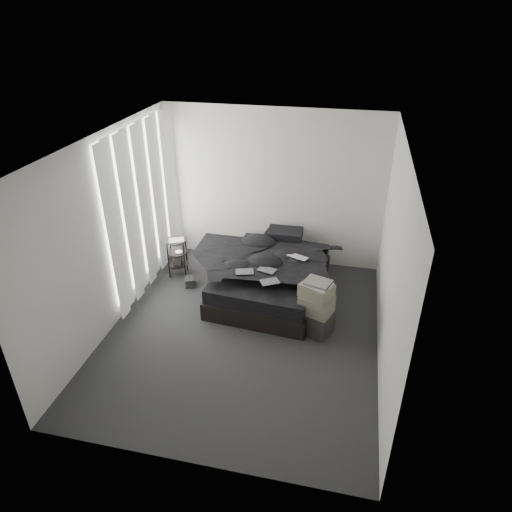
% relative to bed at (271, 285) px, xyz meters
% --- Properties ---
extents(floor, '(3.60, 4.20, 0.01)m').
position_rel_bed_xyz_m(floor, '(-0.18, -1.02, -0.13)').
color(floor, '#292A2B').
rests_on(floor, ground).
extents(ceiling, '(3.60, 4.20, 0.01)m').
position_rel_bed_xyz_m(ceiling, '(-0.18, -1.02, 2.47)').
color(ceiling, white).
rests_on(ceiling, ground).
extents(wall_back, '(3.60, 0.01, 2.60)m').
position_rel_bed_xyz_m(wall_back, '(-0.18, 1.08, 1.17)').
color(wall_back, silver).
rests_on(wall_back, ground).
extents(wall_front, '(3.60, 0.01, 2.60)m').
position_rel_bed_xyz_m(wall_front, '(-0.18, -3.12, 1.17)').
color(wall_front, silver).
rests_on(wall_front, ground).
extents(wall_left, '(0.01, 4.20, 2.60)m').
position_rel_bed_xyz_m(wall_left, '(-1.98, -1.02, 1.17)').
color(wall_left, silver).
rests_on(wall_left, ground).
extents(wall_right, '(0.01, 4.20, 2.60)m').
position_rel_bed_xyz_m(wall_right, '(1.62, -1.02, 1.17)').
color(wall_right, silver).
rests_on(wall_right, ground).
extents(window_left, '(0.02, 2.00, 2.30)m').
position_rel_bed_xyz_m(window_left, '(-1.96, -0.12, 1.22)').
color(window_left, white).
rests_on(window_left, wall_left).
extents(curtain_left, '(0.06, 2.12, 2.48)m').
position_rel_bed_xyz_m(curtain_left, '(-1.91, -0.12, 1.15)').
color(curtain_left, white).
rests_on(curtain_left, wall_left).
extents(bed, '(1.66, 2.10, 0.27)m').
position_rel_bed_xyz_m(bed, '(0.00, 0.00, 0.00)').
color(bed, black).
rests_on(bed, floor).
extents(mattress, '(1.60, 2.04, 0.21)m').
position_rel_bed_xyz_m(mattress, '(0.00, 0.00, 0.24)').
color(mattress, black).
rests_on(mattress, bed).
extents(duvet, '(1.60, 1.81, 0.23)m').
position_rel_bed_xyz_m(duvet, '(-0.00, -0.05, 0.46)').
color(duvet, black).
rests_on(duvet, mattress).
extents(pillow_lower, '(0.63, 0.45, 0.13)m').
position_rel_bed_xyz_m(pillow_lower, '(0.02, 0.77, 0.41)').
color(pillow_lower, black).
rests_on(pillow_lower, mattress).
extents(pillow_upper, '(0.56, 0.39, 0.12)m').
position_rel_bed_xyz_m(pillow_upper, '(0.09, 0.74, 0.54)').
color(pillow_upper, black).
rests_on(pillow_upper, pillow_lower).
extents(laptop, '(0.37, 0.31, 0.02)m').
position_rel_bed_xyz_m(laptop, '(0.37, 0.02, 0.59)').
color(laptop, silver).
rests_on(laptop, duvet).
extents(comic_a, '(0.29, 0.23, 0.01)m').
position_rel_bed_xyz_m(comic_a, '(-0.29, -0.50, 0.58)').
color(comic_a, black).
rests_on(comic_a, duvet).
extents(comic_b, '(0.29, 0.23, 0.01)m').
position_rel_bed_xyz_m(comic_b, '(0.01, -0.39, 0.58)').
color(comic_b, black).
rests_on(comic_b, duvet).
extents(comic_c, '(0.30, 0.27, 0.01)m').
position_rel_bed_xyz_m(comic_c, '(0.11, -0.68, 0.59)').
color(comic_c, black).
rests_on(comic_c, duvet).
extents(side_stand, '(0.41, 0.41, 0.62)m').
position_rel_bed_xyz_m(side_stand, '(-1.60, 0.22, 0.18)').
color(side_stand, black).
rests_on(side_stand, floor).
extents(papers, '(0.29, 0.26, 0.01)m').
position_rel_bed_xyz_m(papers, '(-1.58, 0.21, 0.50)').
color(papers, white).
rests_on(papers, side_stand).
extents(floor_books, '(0.20, 0.23, 0.14)m').
position_rel_bed_xyz_m(floor_books, '(-1.30, -0.08, -0.07)').
color(floor_books, black).
rests_on(floor_books, floor).
extents(box_lower, '(0.54, 0.50, 0.33)m').
position_rel_bed_xyz_m(box_lower, '(0.76, -0.79, 0.03)').
color(box_lower, black).
rests_on(box_lower, floor).
extents(box_mid, '(0.50, 0.45, 0.25)m').
position_rel_bed_xyz_m(box_mid, '(0.77, -0.81, 0.32)').
color(box_mid, '#64604F').
rests_on(box_mid, box_lower).
extents(box_upper, '(0.49, 0.46, 0.17)m').
position_rel_bed_xyz_m(box_upper, '(0.76, -0.79, 0.53)').
color(box_upper, '#64604F').
rests_on(box_upper, box_mid).
extents(art_book_white, '(0.42, 0.38, 0.03)m').
position_rel_bed_xyz_m(art_book_white, '(0.76, -0.79, 0.63)').
color(art_book_white, silver).
rests_on(art_book_white, box_upper).
extents(art_book_snake, '(0.39, 0.35, 0.03)m').
position_rel_bed_xyz_m(art_book_snake, '(0.77, -0.81, 0.66)').
color(art_book_snake, silver).
rests_on(art_book_snake, art_book_white).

